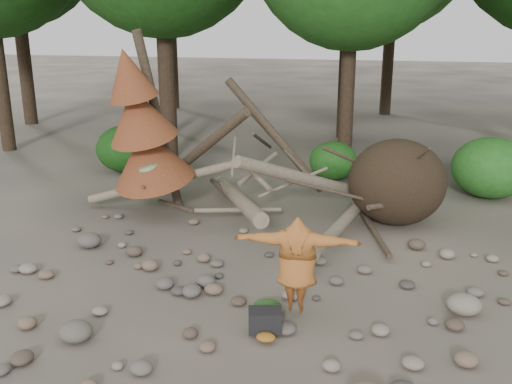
# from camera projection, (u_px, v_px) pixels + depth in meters

# --- Properties ---
(ground) EXTENTS (120.00, 120.00, 0.00)m
(ground) POSITION_uv_depth(u_px,v_px,m) (236.00, 295.00, 9.77)
(ground) COLOR #514C44
(ground) RESTS_ON ground
(deadfall_pile) EXTENTS (8.55, 5.24, 3.30)m
(deadfall_pile) POSITION_uv_depth(u_px,v_px,m) (371.00, 183.00, 12.98)
(deadfall_pile) COLOR #332619
(deadfall_pile) RESTS_ON ground
(dead_conifer) EXTENTS (2.06, 2.16, 4.35)m
(dead_conifer) POSITION_uv_depth(u_px,v_px,m) (143.00, 130.00, 12.99)
(dead_conifer) COLOR #4C3F30
(dead_conifer) RESTS_ON ground
(bush_left) EXTENTS (1.80, 1.80, 1.44)m
(bush_left) POSITION_uv_depth(u_px,v_px,m) (126.00, 149.00, 17.49)
(bush_left) COLOR #1A4E14
(bush_left) RESTS_ON ground
(bush_mid) EXTENTS (1.40, 1.40, 1.12)m
(bush_mid) POSITION_uv_depth(u_px,v_px,m) (333.00, 161.00, 16.68)
(bush_mid) COLOR #24621C
(bush_mid) RESTS_ON ground
(bush_right) EXTENTS (2.00, 2.00, 1.60)m
(bush_right) POSITION_uv_depth(u_px,v_px,m) (491.00, 168.00, 14.93)
(bush_right) COLOR #2D7524
(bush_right) RESTS_ON ground
(frisbee_thrower) EXTENTS (3.45, 0.81, 2.35)m
(frisbee_thrower) POSITION_uv_depth(u_px,v_px,m) (296.00, 265.00, 8.85)
(frisbee_thrower) COLOR #AF6127
(frisbee_thrower) RESTS_ON ground
(backpack) EXTENTS (0.56, 0.44, 0.33)m
(backpack) POSITION_uv_depth(u_px,v_px,m) (265.00, 324.00, 8.52)
(backpack) COLOR black
(backpack) RESTS_ON ground
(cloth_green) EXTENTS (0.46, 0.38, 0.17)m
(cloth_green) POSITION_uv_depth(u_px,v_px,m) (267.00, 309.00, 9.11)
(cloth_green) COLOR #2C5A24
(cloth_green) RESTS_ON ground
(cloth_orange) EXTENTS (0.28, 0.23, 0.10)m
(cloth_orange) POSITION_uv_depth(u_px,v_px,m) (266.00, 340.00, 8.29)
(cloth_orange) COLOR #A3641C
(cloth_orange) RESTS_ON ground
(boulder_front_left) EXTENTS (0.51, 0.46, 0.30)m
(boulder_front_left) POSITION_uv_depth(u_px,v_px,m) (76.00, 331.00, 8.34)
(boulder_front_left) COLOR #645E53
(boulder_front_left) RESTS_ON ground
(boulder_mid_right) EXTENTS (0.55, 0.50, 0.33)m
(boulder_mid_right) POSITION_uv_depth(u_px,v_px,m) (464.00, 304.00, 9.10)
(boulder_mid_right) COLOR gray
(boulder_mid_right) RESTS_ON ground
(boulder_mid_left) EXTENTS (0.52, 0.46, 0.31)m
(boulder_mid_left) POSITION_uv_depth(u_px,v_px,m) (89.00, 240.00, 11.77)
(boulder_mid_left) COLOR #5E564F
(boulder_mid_left) RESTS_ON ground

